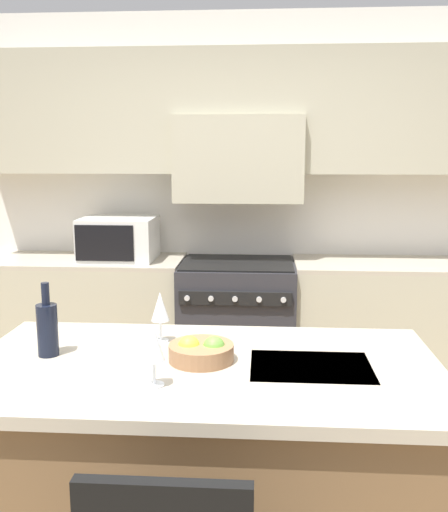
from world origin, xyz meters
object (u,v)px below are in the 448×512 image
microwave (119,239)px  range_stove (237,325)px  wine_bottle (47,328)px  wine_glass_far (160,308)px  fruit_bowl (201,351)px  wine_glass_near (154,345)px

microwave → range_stove: bearing=-1.2°
range_stove → wine_bottle: 2.11m
microwave → wine_glass_far: bearing=-70.7°
microwave → wine_bottle: size_ratio=1.81×
range_stove → fruit_bowl: 2.01m
range_stove → wine_bottle: wine_bottle is taller
range_stove → microwave: bearing=178.8°
fruit_bowl → wine_glass_near: bearing=-118.4°
fruit_bowl → wine_glass_far: bearing=132.6°
wine_glass_near → fruit_bowl: wine_glass_near is taller
microwave → wine_glass_near: microwave is taller
range_stove → wine_glass_near: bearing=-94.7°
microwave → wine_bottle: bearing=-83.7°
range_stove → fruit_bowl: fruit_bowl is taller
wine_glass_far → fruit_bowl: wine_glass_far is taller
range_stove → microwave: size_ratio=1.79×
range_stove → wine_glass_far: bearing=-97.8°
microwave → wine_glass_far: size_ratio=2.48×
range_stove → wine_glass_far: 1.86m
wine_bottle → fruit_bowl: size_ratio=1.17×
microwave → wine_glass_near: size_ratio=2.48×
range_stove → wine_glass_far: (-0.24, -1.74, 0.61)m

